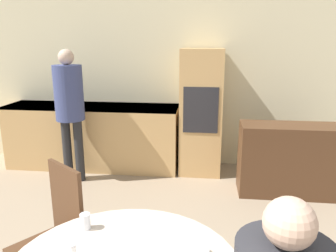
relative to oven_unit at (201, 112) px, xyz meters
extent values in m
cube|color=beige|center=(-0.23, 0.34, 0.44)|extent=(6.81, 0.05, 2.60)
cube|color=tan|center=(-1.56, -0.01, -0.40)|extent=(2.47, 0.60, 0.92)
cube|color=black|center=(-1.56, -0.01, 0.04)|extent=(2.47, 0.60, 0.03)
cube|color=tan|center=(0.00, 0.00, 0.00)|extent=(0.56, 0.58, 1.72)
cube|color=#28282D|center=(0.00, -0.29, 0.09)|extent=(0.45, 0.01, 0.60)
cube|color=#51331E|center=(1.07, -0.61, -0.43)|extent=(1.17, 0.45, 0.86)
cube|color=#51331E|center=(-0.99, -2.62, -0.41)|extent=(0.56, 0.56, 0.02)
cube|color=#51331E|center=(-0.88, -2.47, -0.13)|extent=(0.32, 0.25, 0.54)
sphere|color=tan|center=(0.37, -3.34, 0.32)|extent=(0.19, 0.19, 0.19)
cylinder|color=#262628|center=(-1.73, -0.53, -0.44)|extent=(0.12, 0.12, 0.83)
cylinder|color=#262628|center=(-1.57, -0.53, -0.44)|extent=(0.12, 0.12, 0.83)
cylinder|color=#3D477A|center=(-1.65, -0.53, 0.32)|extent=(0.36, 0.36, 0.69)
sphere|color=beige|center=(-1.65, -0.53, 0.76)|extent=(0.19, 0.19, 0.19)
cylinder|color=silver|center=(-0.62, -2.81, -0.06)|extent=(0.06, 0.06, 0.10)
cylinder|color=silver|center=(-0.58, -3.08, -0.03)|extent=(0.03, 0.03, 0.01)
camera|label=1|loc=(0.06, -4.44, 0.95)|focal=35.00mm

